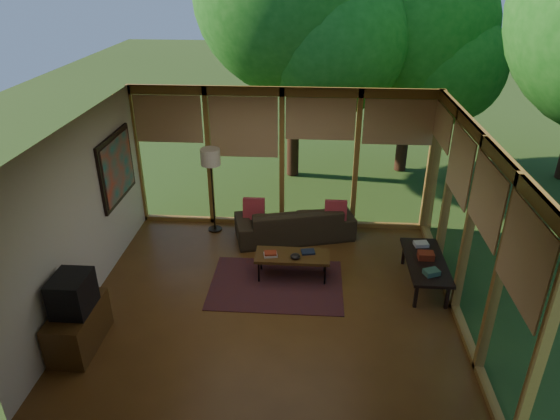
# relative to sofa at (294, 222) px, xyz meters

# --- Properties ---
(floor) EXTENTS (5.50, 5.50, 0.00)m
(floor) POSITION_rel_sofa_xyz_m (-0.27, -2.00, -0.32)
(floor) COLOR brown
(floor) RESTS_ON ground
(ceiling) EXTENTS (5.50, 5.50, 0.00)m
(ceiling) POSITION_rel_sofa_xyz_m (-0.27, -2.00, 2.38)
(ceiling) COLOR silver
(ceiling) RESTS_ON ground
(wall_left) EXTENTS (0.04, 5.00, 2.70)m
(wall_left) POSITION_rel_sofa_xyz_m (-3.02, -2.00, 1.03)
(wall_left) COLOR beige
(wall_left) RESTS_ON ground
(wall_front) EXTENTS (5.50, 0.04, 2.70)m
(wall_front) POSITION_rel_sofa_xyz_m (-0.27, -4.50, 1.03)
(wall_front) COLOR beige
(wall_front) RESTS_ON ground
(window_wall_back) EXTENTS (5.50, 0.12, 2.70)m
(window_wall_back) POSITION_rel_sofa_xyz_m (-0.27, 0.50, 1.03)
(window_wall_back) COLOR olive
(window_wall_back) RESTS_ON ground
(window_wall_right) EXTENTS (0.12, 5.00, 2.70)m
(window_wall_right) POSITION_rel_sofa_xyz_m (2.48, -2.00, 1.03)
(window_wall_right) COLOR olive
(window_wall_right) RESTS_ON ground
(tree_ne) EXTENTS (3.55, 3.55, 5.11)m
(tree_ne) POSITION_rel_sofa_xyz_m (2.48, 3.65, 3.00)
(tree_ne) COLOR #382014
(tree_ne) RESTS_ON ground
(rug) EXTENTS (2.11, 1.50, 0.01)m
(rug) POSITION_rel_sofa_xyz_m (-0.22, -1.59, -0.31)
(rug) COLOR maroon
(rug) RESTS_ON floor
(sofa) EXTENTS (2.31, 1.37, 0.63)m
(sofa) POSITION_rel_sofa_xyz_m (0.00, 0.00, 0.00)
(sofa) COLOR #322819
(sofa) RESTS_ON floor
(pillow_left) EXTENTS (0.39, 0.21, 0.41)m
(pillow_left) POSITION_rel_sofa_xyz_m (-0.75, -0.05, 0.26)
(pillow_left) COLOR maroon
(pillow_left) RESTS_ON sofa
(pillow_right) EXTENTS (0.40, 0.21, 0.42)m
(pillow_right) POSITION_rel_sofa_xyz_m (0.75, -0.05, 0.26)
(pillow_right) COLOR maroon
(pillow_right) RESTS_ON sofa
(ct_book_lower) EXTENTS (0.24, 0.20, 0.03)m
(ct_book_lower) POSITION_rel_sofa_xyz_m (-0.33, -1.40, 0.13)
(ct_book_lower) COLOR beige
(ct_book_lower) RESTS_ON coffee_table
(ct_book_upper) EXTENTS (0.21, 0.17, 0.03)m
(ct_book_upper) POSITION_rel_sofa_xyz_m (-0.33, -1.40, 0.16)
(ct_book_upper) COLOR maroon
(ct_book_upper) RESTS_ON coffee_table
(ct_book_side) EXTENTS (0.24, 0.20, 0.03)m
(ct_book_side) POSITION_rel_sofa_xyz_m (0.27, -1.27, 0.13)
(ct_book_side) COLOR black
(ct_book_side) RESTS_ON coffee_table
(ct_bowl) EXTENTS (0.16, 0.16, 0.07)m
(ct_bowl) POSITION_rel_sofa_xyz_m (0.07, -1.45, 0.15)
(ct_bowl) COLOR black
(ct_bowl) RESTS_ON coffee_table
(media_cabinet) EXTENTS (0.50, 1.00, 0.60)m
(media_cabinet) POSITION_rel_sofa_xyz_m (-2.74, -3.17, -0.02)
(media_cabinet) COLOR #4E3215
(media_cabinet) RESTS_ON floor
(television) EXTENTS (0.45, 0.55, 0.50)m
(television) POSITION_rel_sofa_xyz_m (-2.72, -3.17, 0.53)
(television) COLOR black
(television) RESTS_ON media_cabinet
(console_book_a) EXTENTS (0.26, 0.23, 0.08)m
(console_book_a) POSITION_rel_sofa_xyz_m (2.13, -1.81, 0.18)
(console_book_a) COLOR #36604D
(console_book_a) RESTS_ON side_console
(console_book_b) EXTENTS (0.25, 0.18, 0.11)m
(console_book_b) POSITION_rel_sofa_xyz_m (2.13, -1.36, 0.19)
(console_book_b) COLOR maroon
(console_book_b) RESTS_ON side_console
(console_book_c) EXTENTS (0.25, 0.20, 0.06)m
(console_book_c) POSITION_rel_sofa_xyz_m (2.13, -0.96, 0.17)
(console_book_c) COLOR beige
(console_book_c) RESTS_ON side_console
(floor_lamp) EXTENTS (0.36, 0.36, 1.65)m
(floor_lamp) POSITION_rel_sofa_xyz_m (-1.54, 0.16, 1.09)
(floor_lamp) COLOR black
(floor_lamp) RESTS_ON floor
(coffee_table) EXTENTS (1.20, 0.50, 0.43)m
(coffee_table) POSITION_rel_sofa_xyz_m (0.02, -1.35, 0.07)
(coffee_table) COLOR #4E3215
(coffee_table) RESTS_ON floor
(side_console) EXTENTS (0.60, 1.40, 0.46)m
(side_console) POSITION_rel_sofa_xyz_m (2.13, -1.41, 0.09)
(side_console) COLOR black
(side_console) RESTS_ON floor
(wall_painting) EXTENTS (0.06, 1.35, 1.15)m
(wall_painting) POSITION_rel_sofa_xyz_m (-2.98, -0.60, 1.23)
(wall_painting) COLOR black
(wall_painting) RESTS_ON wall_left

